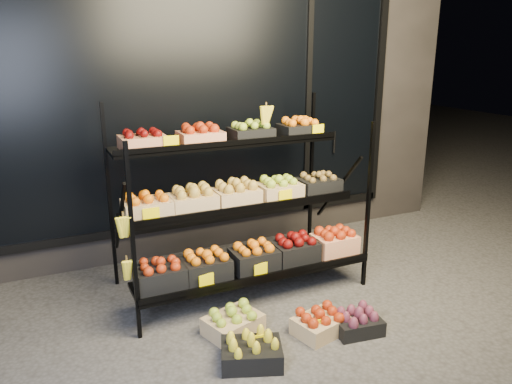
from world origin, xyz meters
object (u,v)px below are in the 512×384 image
display_rack (240,205)px  floor_crate_left (233,322)px  floor_crate_midleft (251,351)px  floor_crate_midright (320,322)px

display_rack → floor_crate_left: 1.02m
floor_crate_left → floor_crate_midleft: bearing=-111.7°
floor_crate_left → floor_crate_midright: bearing=-42.4°
display_rack → floor_crate_left: display_rack is taller
floor_crate_left → floor_crate_midleft: floor_crate_midleft is taller
floor_crate_left → floor_crate_midright: size_ratio=1.09×
floor_crate_left → floor_crate_midright: (0.60, -0.28, -0.00)m
floor_crate_left → floor_crate_midright: floor_crate_left is taller
display_rack → floor_crate_midleft: (-0.38, -1.07, -0.69)m
display_rack → floor_crate_midleft: 1.33m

